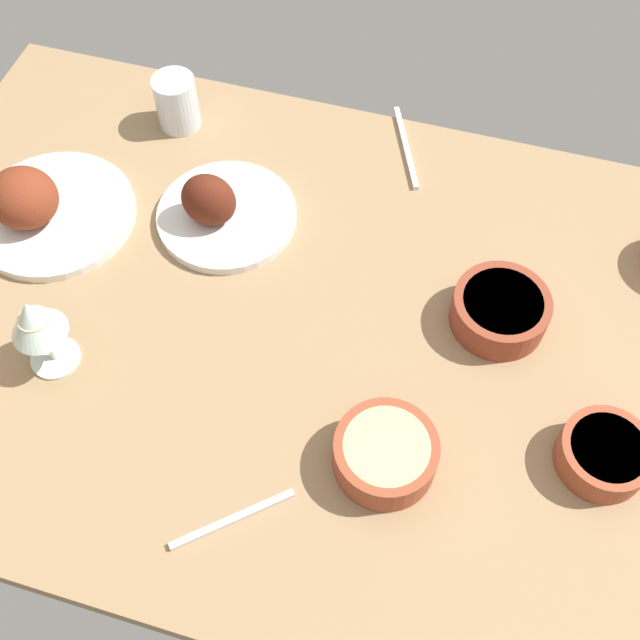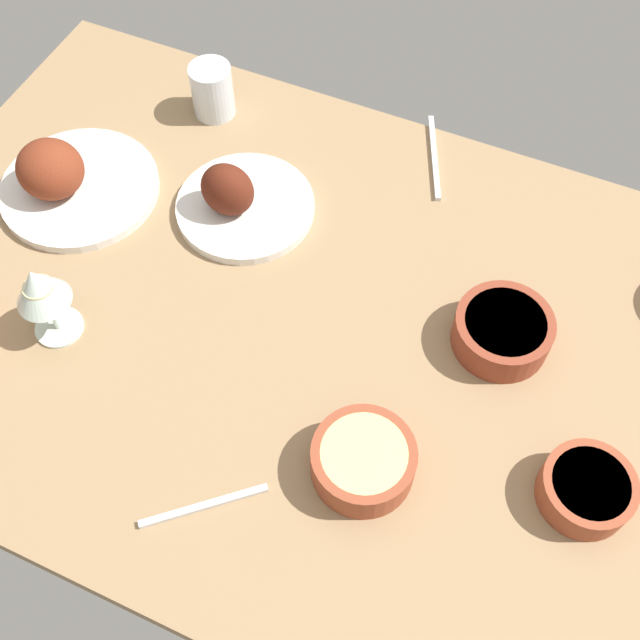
# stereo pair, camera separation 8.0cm
# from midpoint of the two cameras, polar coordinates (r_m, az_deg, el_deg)

# --- Properties ---
(dining_table) EXTENTS (1.40, 0.90, 0.04)m
(dining_table) POSITION_cam_midpoint_polar(r_m,az_deg,el_deg) (1.15, 1.98, -1.17)
(dining_table) COLOR #937551
(dining_table) RESTS_ON ground
(plate_center_main) EXTENTS (0.22, 0.22, 0.10)m
(plate_center_main) POSITION_cam_midpoint_polar(r_m,az_deg,el_deg) (1.25, -4.12, 8.59)
(plate_center_main) COLOR silver
(plate_center_main) RESTS_ON dining_table
(plate_far_side) EXTENTS (0.26, 0.26, 0.10)m
(plate_far_side) POSITION_cam_midpoint_polar(r_m,az_deg,el_deg) (1.32, -16.36, 9.72)
(plate_far_side) COLOR silver
(plate_far_side) RESTS_ON dining_table
(bowl_soup) EXTENTS (0.14, 0.14, 0.05)m
(bowl_soup) POSITION_cam_midpoint_polar(r_m,az_deg,el_deg) (1.14, 15.12, -0.86)
(bowl_soup) COLOR brown
(bowl_soup) RESTS_ON dining_table
(bowl_potatoes) EXTENTS (0.14, 0.14, 0.06)m
(bowl_potatoes) POSITION_cam_midpoint_polar(r_m,az_deg,el_deg) (1.02, 5.46, -10.27)
(bowl_potatoes) COLOR brown
(bowl_potatoes) RESTS_ON dining_table
(bowl_cream) EXTENTS (0.12, 0.12, 0.05)m
(bowl_cream) POSITION_cam_midpoint_polar(r_m,az_deg,el_deg) (1.07, 20.92, -11.55)
(bowl_cream) COLOR brown
(bowl_cream) RESTS_ON dining_table
(wine_glass) EXTENTS (0.08, 0.08, 0.14)m
(wine_glass) POSITION_cam_midpoint_polar(r_m,az_deg,el_deg) (1.10, -17.83, 2.00)
(wine_glass) COLOR silver
(wine_glass) RESTS_ON dining_table
(water_tumbler) EXTENTS (0.07, 0.07, 0.09)m
(water_tumbler) POSITION_cam_midpoint_polar(r_m,az_deg,el_deg) (1.40, -6.16, 16.20)
(water_tumbler) COLOR silver
(water_tumbler) RESTS_ON dining_table
(fork_loose) EXTENTS (0.13, 0.12, 0.01)m
(fork_loose) POSITION_cam_midpoint_polar(r_m,az_deg,el_deg) (1.02, -6.18, -13.44)
(fork_loose) COLOR silver
(fork_loose) RESTS_ON dining_table
(spoon_loose) EXTENTS (0.08, 0.18, 0.01)m
(spoon_loose) POSITION_cam_midpoint_polar(r_m,az_deg,el_deg) (1.36, 10.02, 11.52)
(spoon_loose) COLOR silver
(spoon_loose) RESTS_ON dining_table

